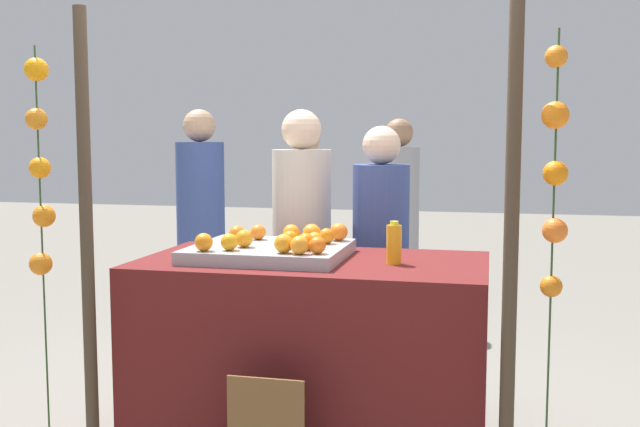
{
  "coord_description": "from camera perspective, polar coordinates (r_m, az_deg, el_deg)",
  "views": [
    {
      "loc": [
        0.81,
        -3.29,
        1.5
      ],
      "look_at": [
        0.0,
        0.15,
        1.14
      ],
      "focal_mm": 41.38,
      "sensor_mm": 36.0,
      "label": 1
    }
  ],
  "objects": [
    {
      "name": "orange_14",
      "position": [
        3.63,
        -0.69,
        -1.49
      ],
      "size": [
        0.08,
        0.08,
        0.08
      ],
      "primitive_type": "sphere",
      "color": "orange",
      "rests_on": "orange_tray"
    },
    {
      "name": "vendor_left",
      "position": [
        4.22,
        -1.42,
        -4.1
      ],
      "size": [
        0.33,
        0.33,
        1.66
      ],
      "color": "beige",
      "rests_on": "ground_plane"
    },
    {
      "name": "crowd_person_2",
      "position": [
        5.36,
        -9.18,
        -1.84
      ],
      "size": [
        0.34,
        0.34,
        1.71
      ],
      "color": "#384C8C",
      "rests_on": "ground_plane"
    },
    {
      "name": "orange_15",
      "position": [
        3.42,
        -5.88,
        -1.93
      ],
      "size": [
        0.08,
        0.08,
        0.08
      ],
      "primitive_type": "sphere",
      "color": "orange",
      "rests_on": "orange_tray"
    },
    {
      "name": "orange_5",
      "position": [
        3.51,
        0.52,
        -1.75
      ],
      "size": [
        0.08,
        0.08,
        0.08
      ],
      "primitive_type": "sphere",
      "color": "orange",
      "rests_on": "orange_tray"
    },
    {
      "name": "orange_9",
      "position": [
        3.3,
        -1.1,
        -2.2
      ],
      "size": [
        0.08,
        0.08,
        0.08
      ],
      "primitive_type": "sphere",
      "color": "orange",
      "rests_on": "orange_tray"
    },
    {
      "name": "orange_8",
      "position": [
        3.21,
        -0.21,
        -2.47
      ],
      "size": [
        0.08,
        0.08,
        0.08
      ],
      "primitive_type": "sphere",
      "color": "orange",
      "rests_on": "orange_tray"
    },
    {
      "name": "vendor_right",
      "position": [
        4.15,
        4.7,
        -4.89
      ],
      "size": [
        0.31,
        0.31,
        1.57
      ],
      "color": "#384C8C",
      "rests_on": "ground_plane"
    },
    {
      "name": "orange_tray",
      "position": [
        3.49,
        -3.89,
        -2.94
      ],
      "size": [
        0.71,
        0.63,
        0.06
      ],
      "primitive_type": "cube",
      "color": "#9EA0A5",
      "rests_on": "stall_counter"
    },
    {
      "name": "orange_10",
      "position": [
        3.19,
        -1.59,
        -2.46
      ],
      "size": [
        0.08,
        0.08,
        0.08
      ],
      "primitive_type": "sphere",
      "color": "orange",
      "rests_on": "orange_tray"
    },
    {
      "name": "orange_0",
      "position": [
        3.23,
        -2.82,
        -2.34
      ],
      "size": [
        0.08,
        0.08,
        0.08
      ],
      "primitive_type": "sphere",
      "color": "orange",
      "rests_on": "orange_tray"
    },
    {
      "name": "crowd_person_1",
      "position": [
        5.89,
        -1.06,
        -1.6
      ],
      "size": [
        0.32,
        0.32,
        1.59
      ],
      "color": "beige",
      "rests_on": "ground_plane"
    },
    {
      "name": "orange_7",
      "position": [
        3.32,
        -8.98,
        -2.21
      ],
      "size": [
        0.08,
        0.08,
        0.08
      ],
      "primitive_type": "sphere",
      "color": "orange",
      "rests_on": "orange_tray"
    },
    {
      "name": "orange_13",
      "position": [
        3.67,
        -4.8,
        -1.44
      ],
      "size": [
        0.08,
        0.08,
        0.08
      ],
      "primitive_type": "sphere",
      "color": "orange",
      "rests_on": "orange_tray"
    },
    {
      "name": "juice_bottle",
      "position": [
        3.31,
        5.74,
        -2.35
      ],
      "size": [
        0.07,
        0.07,
        0.19
      ],
      "color": "#F6A51A",
      "rests_on": "stall_counter"
    },
    {
      "name": "crowd_person_0",
      "position": [
        5.95,
        6.06,
        -1.25
      ],
      "size": [
        0.33,
        0.33,
        1.66
      ],
      "color": "#99999E",
      "rests_on": "ground_plane"
    },
    {
      "name": "orange_2",
      "position": [
        3.62,
        -6.43,
        -1.54
      ],
      "size": [
        0.08,
        0.08,
        0.08
      ],
      "primitive_type": "sphere",
      "color": "orange",
      "rests_on": "orange_tray"
    },
    {
      "name": "orange_12",
      "position": [
        3.61,
        -2.23,
        -1.49
      ],
      "size": [
        0.08,
        0.08,
        0.08
      ],
      "primitive_type": "sphere",
      "color": "orange",
      "rests_on": "orange_tray"
    },
    {
      "name": "orange_6",
      "position": [
        3.33,
        -7.02,
        -2.2
      ],
      "size": [
        0.08,
        0.08,
        0.08
      ],
      "primitive_type": "sphere",
      "color": "orange",
      "rests_on": "orange_tray"
    },
    {
      "name": "canopy_post_left",
      "position": [
        3.32,
        -17.57,
        -2.7
      ],
      "size": [
        0.06,
        0.06,
        2.05
      ],
      "primitive_type": "cylinder",
      "color": "#473828",
      "rests_on": "ground_plane"
    },
    {
      "name": "orange_1",
      "position": [
        3.55,
        -0.64,
        -1.54
      ],
      "size": [
        0.09,
        0.09,
        0.09
      ],
      "primitive_type": "sphere",
      "color": "orange",
      "rests_on": "orange_tray"
    },
    {
      "name": "orange_4",
      "position": [
        3.36,
        -0.42,
        -2.08
      ],
      "size": [
        0.08,
        0.08,
        0.08
      ],
      "primitive_type": "sphere",
      "color": "orange",
      "rests_on": "orange_tray"
    },
    {
      "name": "garland_strand_right",
      "position": [
        2.8,
        17.69,
        2.9
      ],
      "size": [
        0.11,
        0.1,
        1.89
      ],
      "color": "#2D4C23",
      "rests_on": "ground_plane"
    },
    {
      "name": "orange_3",
      "position": [
        3.62,
        1.46,
        -1.43
      ],
      "size": [
        0.09,
        0.09,
        0.09
      ],
      "primitive_type": "sphere",
      "color": "orange",
      "rests_on": "orange_tray"
    },
    {
      "name": "canopy_post_right",
      "position": [
        2.86,
        14.51,
        -3.95
      ],
      "size": [
        0.06,
        0.06,
        2.05
      ],
      "primitive_type": "cylinder",
      "color": "#473828",
      "rests_on": "ground_plane"
    },
    {
      "name": "garland_strand_left",
      "position": [
        3.38,
        -20.87,
        3.15
      ],
      "size": [
        0.12,
        0.11,
        1.89
      ],
      "color": "#2D4C23",
      "rests_on": "ground_plane"
    },
    {
      "name": "orange_11",
      "position": [
        3.45,
        -2.31,
        -1.91
      ],
      "size": [
        0.07,
        0.07,
        0.07
      ],
      "primitive_type": "sphere",
      "color": "orange",
      "rests_on": "orange_tray"
    },
    {
      "name": "stall_counter",
      "position": [
        3.54,
        -0.56,
        -11.1
      ],
      "size": [
        1.6,
        0.87,
        0.94
      ],
      "primitive_type": "cube",
      "color": "#5B1919",
      "rests_on": "ground_plane"
    }
  ]
}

